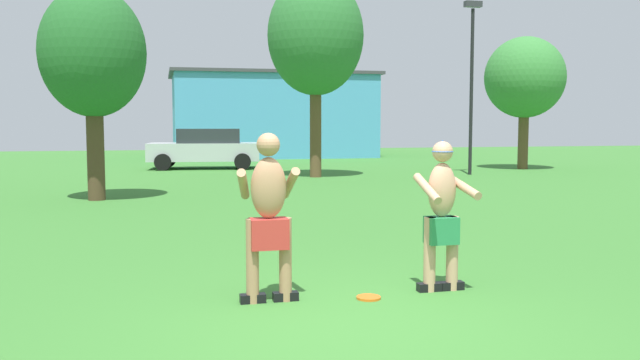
# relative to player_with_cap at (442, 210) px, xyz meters

# --- Properties ---
(ground_plane) EXTENTS (80.00, 80.00, 0.00)m
(ground_plane) POSITION_rel_player_with_cap_xyz_m (-1.29, -0.99, -0.89)
(ground_plane) COLOR #38752D
(player_with_cap) EXTENTS (0.56, 0.57, 1.64)m
(player_with_cap) POSITION_rel_player_with_cap_xyz_m (0.00, 0.00, 0.00)
(player_with_cap) COLOR black
(player_with_cap) RESTS_ON ground_plane
(player_in_red) EXTENTS (0.64, 0.57, 1.72)m
(player_in_red) POSITION_rel_player_with_cap_xyz_m (-1.89, -0.01, 0.03)
(player_in_red) COLOR black
(player_in_red) RESTS_ON ground_plane
(frisbee) EXTENTS (0.25, 0.25, 0.03)m
(frisbee) POSITION_rel_player_with_cap_xyz_m (-0.87, -0.14, -0.87)
(frisbee) COLOR orange
(frisbee) RESTS_ON ground_plane
(car_silver_mid_lot) EXTENTS (4.47, 2.41, 1.58)m
(car_silver_mid_lot) POSITION_rel_player_with_cap_xyz_m (-1.24, 20.09, -0.06)
(car_silver_mid_lot) COLOR silver
(car_silver_mid_lot) RESTS_ON ground_plane
(lamp_post) EXTENTS (0.60, 0.24, 5.97)m
(lamp_post) POSITION_rel_player_with_cap_xyz_m (7.59, 14.88, 2.76)
(lamp_post) COLOR black
(lamp_post) RESTS_ON ground_plane
(outbuilding_behind_lot) EXTENTS (10.70, 6.51, 4.43)m
(outbuilding_behind_lot) POSITION_rel_player_with_cap_xyz_m (2.87, 29.15, 1.33)
(outbuilding_behind_lot) COLOR #4C9ED1
(outbuilding_behind_lot) RESTS_ON ground_plane
(tree_left_field) EXTENTS (3.09, 3.09, 5.14)m
(tree_left_field) POSITION_rel_player_with_cap_xyz_m (10.87, 17.00, 2.65)
(tree_left_field) COLOR brown
(tree_left_field) RESTS_ON ground_plane
(tree_right_field) EXTENTS (2.43, 2.43, 4.94)m
(tree_right_field) POSITION_rel_player_with_cap_xyz_m (-4.43, 9.80, 2.51)
(tree_right_field) COLOR #4C3823
(tree_right_field) RESTS_ON ground_plane
(tree_near_building) EXTENTS (3.17, 3.17, 6.65)m
(tree_near_building) POSITION_rel_player_with_cap_xyz_m (2.09, 15.10, 3.76)
(tree_near_building) COLOR brown
(tree_near_building) RESTS_ON ground_plane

